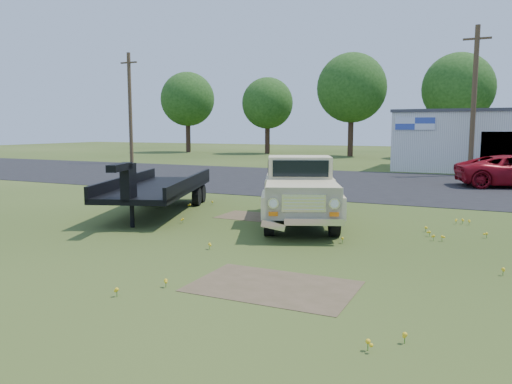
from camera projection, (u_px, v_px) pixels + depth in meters
ground at (265, 245)px, 12.61m from camera, size 140.00×140.00×0.00m
asphalt_lot at (382, 184)px, 26.09m from camera, size 90.00×14.00×0.02m
dirt_patch_a at (273, 287)px, 9.29m from camera, size 3.00×2.00×0.01m
dirt_patch_b at (253, 217)px, 16.60m from camera, size 2.20×1.60×0.01m
commercial_building at (506, 140)px, 34.07m from camera, size 14.20×8.20×4.15m
utility_pole_west at (130, 107)px, 41.03m from camera, size 1.60×0.30×9.00m
utility_pole_mid at (474, 100)px, 30.10m from camera, size 1.60×0.30×9.00m
treeline_a at (188, 99)px, 59.50m from camera, size 6.40×6.40×9.52m
treeline_b at (267, 103)px, 56.28m from camera, size 5.76×5.76×8.57m
treeline_c at (352, 88)px, 50.57m from camera, size 7.04×7.04×10.47m
treeline_d at (458, 89)px, 47.31m from camera, size 6.72×6.72×10.00m
vintage_pickup_truck at (299, 190)px, 15.25m from camera, size 4.27×6.18×2.09m
flatbed_trailer at (158, 184)px, 17.39m from camera, size 4.71×7.61×1.97m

